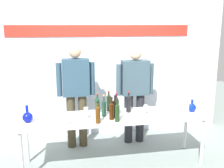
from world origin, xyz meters
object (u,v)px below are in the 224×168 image
object	(u,v)px
wine_bottle_5	(117,112)
wine_bottle_6	(104,107)
wine_glass_left_3	(50,117)
wine_glass_right_4	(158,105)
wine_bottle_7	(129,103)
wine_bottle_1	(116,106)
wine_glass_left_1	(45,111)
wine_glass_right_0	(170,110)
wine_glass_left_5	(42,109)
wine_glass_left_2	(66,118)
presenter_right	(135,89)
decanter_blue_left	(28,117)
presenter_left	(76,90)
wine_glass_right_2	(146,108)
decanter_blue_right	(192,107)
wine_glass_left_4	(63,110)
wine_glass_right_3	(187,109)
wine_bottle_8	(97,105)
wine_bottle_0	(109,102)
wine_bottle_3	(98,114)
wine_glass_left_0	(86,111)
display_table	(114,119)
wine_glass_right_1	(175,103)
wine_bottle_4	(112,110)

from	to	relation	value
wine_bottle_5	wine_bottle_6	xyz separation A→B (m)	(-0.14, 0.24, -0.01)
wine_glass_left_3	wine_glass_right_4	distance (m)	1.60
wine_bottle_7	wine_bottle_1	bearing A→B (deg)	-156.61
wine_bottle_7	wine_glass_right_4	size ratio (longest dim) A/B	2.31
wine_glass_left_1	wine_glass_right_0	bearing A→B (deg)	-10.62
wine_bottle_7	wine_bottle_5	bearing A→B (deg)	-124.83
wine_glass_left_5	wine_glass_left_3	bearing A→B (deg)	-72.77
wine_bottle_1	wine_bottle_5	xyz separation A→B (m)	(-0.04, -0.27, 0.00)
wine_glass_left_2	wine_bottle_5	bearing A→B (deg)	1.03
presenter_right	wine_bottle_1	size ratio (longest dim) A/B	5.17
decanter_blue_left	presenter_left	bearing A→B (deg)	46.39
decanter_blue_left	wine_glass_right_0	xyz separation A→B (m)	(1.95, -0.18, 0.04)
wine_glass_left_3	wine_glass_right_2	distance (m)	1.36
wine_glass_right_4	decanter_blue_right	bearing A→B (deg)	-13.51
presenter_left	wine_glass_left_2	xyz separation A→B (m)	(-0.18, -0.93, -0.13)
presenter_left	wine_glass_left_4	world-z (taller)	presenter_left
wine_glass_right_2	wine_glass_right_3	distance (m)	0.58
wine_bottle_8	wine_glass_right_2	world-z (taller)	wine_bottle_8
wine_bottle_0	wine_glass_right_3	xyz separation A→B (m)	(1.04, -0.48, -0.02)
wine_glass_left_4	wine_glass_right_2	distance (m)	1.19
wine_bottle_1	decanter_blue_right	bearing A→B (deg)	-3.51
presenter_left	wine_glass_right_0	xyz separation A→B (m)	(1.26, -0.90, -0.12)
wine_bottle_6	wine_glass_left_3	world-z (taller)	wine_bottle_6
wine_glass_left_2	wine_glass_right_4	size ratio (longest dim) A/B	1.01
wine_glass_left_3	wine_glass_right_3	bearing A→B (deg)	-1.00
wine_glass_right_2	wine_bottle_7	bearing A→B (deg)	144.11
wine_bottle_3	wine_glass_left_5	bearing A→B (deg)	147.89
presenter_right	wine_glass_left_0	world-z (taller)	presenter_right
decanter_blue_left	wine_glass_right_3	xyz separation A→B (m)	(2.19, -0.20, 0.04)
wine_bottle_3	wine_glass_left_2	size ratio (longest dim) A/B	2.19
wine_bottle_5	decanter_blue_left	bearing A→B (deg)	170.62
display_table	wine_glass_right_0	distance (m)	0.81
wine_bottle_0	wine_glass_right_4	bearing A→B (deg)	-11.97
presenter_left	wine_glass_left_3	bearing A→B (deg)	-113.19
wine_bottle_8	wine_glass_left_0	size ratio (longest dim) A/B	1.73
wine_glass_left_4	wine_glass_right_0	xyz separation A→B (m)	(1.48, -0.24, -0.00)
wine_bottle_7	wine_glass_right_3	world-z (taller)	wine_bottle_7
wine_bottle_5	wine_glass_right_1	xyz separation A→B (m)	(0.98, 0.34, -0.04)
wine_glass_right_0	wine_glass_left_5	bearing A→B (deg)	166.13
decanter_blue_right	wine_bottle_3	bearing A→B (deg)	-171.80
wine_bottle_6	wine_bottle_8	bearing A→B (deg)	115.70
wine_bottle_0	wine_glass_left_4	size ratio (longest dim) A/B	1.87
decanter_blue_left	wine_bottle_3	xyz separation A→B (m)	(0.92, -0.21, 0.05)
wine_bottle_1	wine_bottle_3	world-z (taller)	wine_bottle_1
wine_bottle_7	wine_glass_left_5	bearing A→B (deg)	175.39
wine_bottle_5	wine_glass_left_2	xyz separation A→B (m)	(-0.68, -0.01, -0.04)
wine_glass_right_2	display_table	bearing A→B (deg)	175.80
wine_bottle_1	wine_glass_left_5	size ratio (longest dim) A/B	2.41
wine_bottle_8	wine_glass_left_1	size ratio (longest dim) A/B	2.13
wine_bottle_4	wine_bottle_6	bearing A→B (deg)	118.83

